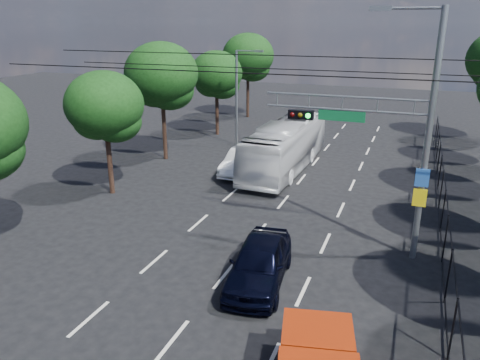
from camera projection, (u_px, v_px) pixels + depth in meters
The scene contains 13 objects.
ground at pixel (172, 340), 13.86m from camera, with size 120.00×120.00×0.00m, color black.
lane_markings at pixel (293, 190), 26.24m from camera, with size 6.12×38.00×0.01m.
signal_mast at pixel (394, 126), 17.46m from camera, with size 6.43×0.39×9.50m.
streetlight_left at pixel (239, 94), 34.19m from camera, with size 2.09×0.22×7.08m.
utility_wires at pixel (267, 66), 19.35m from camera, with size 22.00×5.04×0.74m.
fence_right at pixel (442, 201), 21.74m from camera, with size 0.06×34.03×2.00m.
tree_left_b at pixel (105, 110), 24.34m from camera, with size 4.08×4.08×6.63m.
tree_left_c at pixel (162, 79), 30.48m from camera, with size 4.80×4.80×7.80m.
tree_left_d at pixel (217, 77), 37.64m from camera, with size 4.20×4.20×6.83m.
tree_left_e at pixel (248, 59), 44.53m from camera, with size 4.92×4.92×7.99m.
navy_hatchback at pixel (259, 262), 16.68m from camera, with size 1.91×4.75×1.62m, color black.
white_bus at pixel (286, 146), 29.45m from camera, with size 2.57×10.98×3.06m, color silver.
white_van at pixel (242, 161), 28.92m from camera, with size 1.61×4.61×1.52m, color white.
Camera 1 is at (6.00, -10.12, 8.96)m, focal length 35.00 mm.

